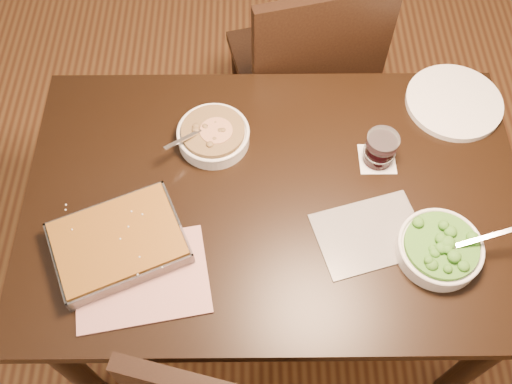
{
  "coord_description": "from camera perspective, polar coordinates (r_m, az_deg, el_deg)",
  "views": [
    {
      "loc": [
        -0.06,
        -0.8,
        2.12
      ],
      "look_at": [
        -0.05,
        -0.02,
        0.8
      ],
      "focal_mm": 40.0,
      "sensor_mm": 36.0,
      "label": 1
    }
  ],
  "objects": [
    {
      "name": "magazine_a",
      "position": [
        1.51,
        -11.34,
        -8.44
      ],
      "size": [
        0.37,
        0.3,
        0.01
      ],
      "primitive_type": "cube",
      "rotation": [
        0.0,
        0.0,
        0.17
      ],
      "color": "#A22E36",
      "rests_on": "table"
    },
    {
      "name": "baking_dish",
      "position": [
        1.53,
        -13.56,
        -4.99
      ],
      "size": [
        0.4,
        0.35,
        0.06
      ],
      "rotation": [
        0.0,
        0.0,
        0.4
      ],
      "color": "silver",
      "rests_on": "table"
    },
    {
      "name": "table",
      "position": [
        1.68,
        1.77,
        -1.98
      ],
      "size": [
        1.4,
        0.9,
        0.75
      ],
      "color": "black",
      "rests_on": "ground"
    },
    {
      "name": "broccoli_bowl",
      "position": [
        1.56,
        17.9,
        -5.38
      ],
      "size": [
        0.25,
        0.22,
        0.09
      ],
      "color": "silver",
      "rests_on": "table"
    },
    {
      "name": "chair_far",
      "position": [
        2.15,
        5.02,
        12.11
      ],
      "size": [
        0.56,
        0.56,
        0.99
      ],
      "rotation": [
        0.0,
        0.0,
        3.38
      ],
      "color": "black",
      "rests_on": "ground"
    },
    {
      "name": "ground",
      "position": [
        2.27,
        1.33,
        -9.94
      ],
      "size": [
        4.0,
        4.0,
        0.0
      ],
      "primitive_type": "plane",
      "color": "#412212",
      "rests_on": "ground"
    },
    {
      "name": "stew_bowl",
      "position": [
        1.67,
        -4.29,
        5.72
      ],
      "size": [
        0.21,
        0.21,
        0.08
      ],
      "color": "silver",
      "rests_on": "table"
    },
    {
      "name": "wine_tumbler",
      "position": [
        1.65,
        12.34,
        4.29
      ],
      "size": [
        0.09,
        0.09,
        0.1
      ],
      "color": "black",
      "rests_on": "coaster"
    },
    {
      "name": "magazine_b",
      "position": [
        1.56,
        11.31,
        -4.15
      ],
      "size": [
        0.33,
        0.27,
        0.01
      ],
      "primitive_type": "cube",
      "rotation": [
        0.0,
        0.0,
        0.28
      ],
      "color": "#27282F",
      "rests_on": "table"
    },
    {
      "name": "coaster",
      "position": [
        1.69,
        12.0,
        3.23
      ],
      "size": [
        0.1,
        0.1,
        0.0
      ],
      "primitive_type": "cube",
      "color": "white",
      "rests_on": "table"
    },
    {
      "name": "dinner_plate",
      "position": [
        1.87,
        19.18,
        8.49
      ],
      "size": [
        0.29,
        0.29,
        0.02
      ],
      "primitive_type": "cylinder",
      "color": "white",
      "rests_on": "table"
    }
  ]
}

